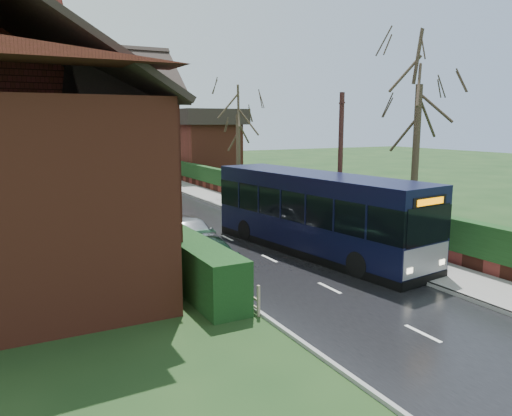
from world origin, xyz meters
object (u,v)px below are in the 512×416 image
bus (316,214)px  car_green (212,259)px  car_silver (189,233)px  bus_stop_sign (289,191)px  telegraph_pole (340,165)px  brick_house (12,150)px

bus → car_green: bearing=-175.8°
car_silver → bus_stop_sign: bearing=8.5°
bus → car_silver: bus is taller
bus_stop_sign → telegraph_pole: telegraph_pole is taller
car_silver → telegraph_pole: telegraph_pole is taller
car_green → telegraph_pole: 8.70m
telegraph_pole → car_green: bearing=-135.4°
brick_house → bus_stop_sign: bearing=5.0°
bus → car_green: bus is taller
bus → bus_stop_sign: 3.95m
brick_house → car_silver: size_ratio=3.37×
bus → car_silver: (-4.52, 2.75, -0.88)m
bus → car_green: size_ratio=2.53×
bus_stop_sign → brick_house: bearing=163.8°
bus → telegraph_pole: telegraph_pole is taller
car_silver → brick_house: bearing=177.6°
brick_house → car_green: size_ratio=3.36×
telegraph_pole → car_silver: bearing=-163.4°
bus → bus_stop_sign: bearing=67.6°
brick_house → bus_stop_sign: size_ratio=4.69×
car_green → telegraph_pole: telegraph_pole is taller
brick_house → bus: (10.94, -2.77, -2.75)m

